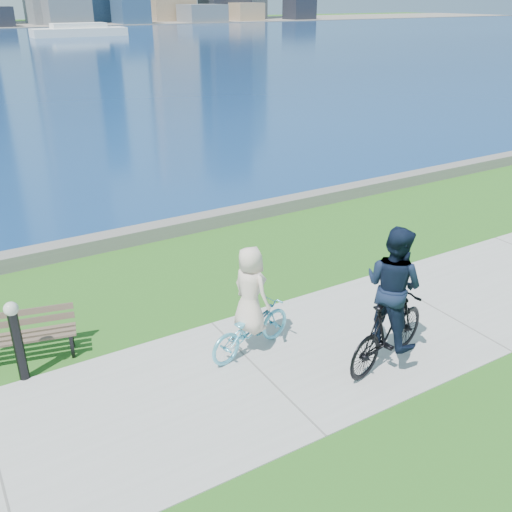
{
  "coord_description": "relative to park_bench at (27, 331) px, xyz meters",
  "views": [
    {
      "loc": [
        -3.99,
        -6.52,
        5.58
      ],
      "look_at": [
        1.04,
        1.88,
        1.1
      ],
      "focal_mm": 40.0,
      "sensor_mm": 36.0,
      "label": 1
    }
  ],
  "objects": [
    {
      "name": "park_bench",
      "position": [
        0.0,
        0.0,
        0.0
      ],
      "size": [
        1.63,
        0.88,
        0.8
      ],
      "rotation": [
        0.0,
        0.0,
        -0.23
      ],
      "color": "black",
      "rests_on": "ground"
    },
    {
      "name": "cyclist_woman",
      "position": [
        3.27,
        -1.79,
        0.24
      ],
      "size": [
        0.97,
        1.81,
        1.93
      ],
      "rotation": [
        0.0,
        0.0,
        1.8
      ],
      "color": "#5DC4E4",
      "rests_on": "ground"
    },
    {
      "name": "ferry_far",
      "position": [
        23.38,
        83.09,
        0.29
      ],
      "size": [
        13.76,
        3.93,
        1.87
      ],
      "color": "white",
      "rests_on": "ground"
    },
    {
      "name": "bollard_lamp",
      "position": [
        -0.22,
        -0.61,
        0.31
      ],
      "size": [
        0.23,
        0.23,
        1.4
      ],
      "color": "black",
      "rests_on": "ground"
    },
    {
      "name": "seawall",
      "position": [
        3.1,
        3.81,
        -0.32
      ],
      "size": [
        90.0,
        0.5,
        0.35
      ],
      "primitive_type": "cube",
      "color": "#66625F",
      "rests_on": "ground"
    },
    {
      "name": "ground",
      "position": [
        3.1,
        -2.39,
        -0.49
      ],
      "size": [
        320.0,
        320.0,
        0.0
      ],
      "primitive_type": "plane",
      "color": "#225917",
      "rests_on": "ground"
    },
    {
      "name": "concrete_path",
      "position": [
        3.1,
        -2.39,
        -0.48
      ],
      "size": [
        80.0,
        3.5,
        0.02
      ],
      "primitive_type": "cube",
      "color": "#A2A29D",
      "rests_on": "ground"
    },
    {
      "name": "cyclist_man",
      "position": [
        5.01,
        -3.24,
        0.54
      ],
      "size": [
        1.06,
        2.1,
        2.42
      ],
      "rotation": [
        0.0,
        0.0,
        1.82
      ],
      "color": "black",
      "rests_on": "ground"
    }
  ]
}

